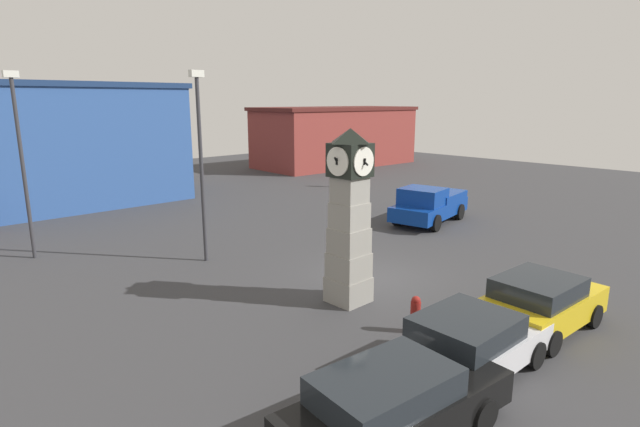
{
  "coord_description": "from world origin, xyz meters",
  "views": [
    {
      "loc": [
        -12.51,
        -10.47,
        6.0
      ],
      "look_at": [
        -0.81,
        1.67,
        2.14
      ],
      "focal_mm": 28.0,
      "sensor_mm": 36.0,
      "label": 1
    }
  ],
  "objects_px": {
    "street_lamp_near_road": "(21,154)",
    "bollard_far_row": "(415,314)",
    "clock_tower": "(349,220)",
    "car_near_tower": "(470,342)",
    "pickup_truck": "(430,204)",
    "car_by_building": "(541,302)",
    "pedestrian_crossing_lot": "(339,173)",
    "car_navy_sedan": "(395,403)",
    "street_lamp_far_side": "(201,156)",
    "bollard_near_tower": "(519,319)",
    "bollard_mid_row": "(466,321)"
  },
  "relations": [
    {
      "from": "bollard_near_tower",
      "to": "street_lamp_far_side",
      "type": "xyz_separation_m",
      "value": [
        -2.33,
        11.15,
        3.44
      ]
    },
    {
      "from": "bollard_mid_row",
      "to": "clock_tower",
      "type": "bearing_deg",
      "value": 95.41
    },
    {
      "from": "bollard_near_tower",
      "to": "car_near_tower",
      "type": "height_order",
      "value": "car_near_tower"
    },
    {
      "from": "pickup_truck",
      "to": "car_navy_sedan",
      "type": "bearing_deg",
      "value": -148.08
    },
    {
      "from": "bollard_mid_row",
      "to": "street_lamp_near_road",
      "type": "distance_m",
      "value": 16.64
    },
    {
      "from": "bollard_near_tower",
      "to": "car_near_tower",
      "type": "xyz_separation_m",
      "value": [
        -2.33,
        0.07,
        0.16
      ]
    },
    {
      "from": "bollard_mid_row",
      "to": "car_navy_sedan",
      "type": "distance_m",
      "value": 4.57
    },
    {
      "from": "clock_tower",
      "to": "car_near_tower",
      "type": "bearing_deg",
      "value": -102.51
    },
    {
      "from": "pickup_truck",
      "to": "bollard_near_tower",
      "type": "bearing_deg",
      "value": -135.66
    },
    {
      "from": "bollard_near_tower",
      "to": "car_by_building",
      "type": "xyz_separation_m",
      "value": [
        0.96,
        -0.11,
        0.2
      ]
    },
    {
      "from": "bollard_near_tower",
      "to": "bollard_far_row",
      "type": "xyz_separation_m",
      "value": [
        -1.56,
        2.08,
        -0.06
      ]
    },
    {
      "from": "car_by_building",
      "to": "pickup_truck",
      "type": "bearing_deg",
      "value": 47.97
    },
    {
      "from": "street_lamp_far_side",
      "to": "bollard_near_tower",
      "type": "bearing_deg",
      "value": -78.2
    },
    {
      "from": "pedestrian_crossing_lot",
      "to": "bollard_mid_row",
      "type": "bearing_deg",
      "value": -127.89
    },
    {
      "from": "bollard_near_tower",
      "to": "bollard_mid_row",
      "type": "bearing_deg",
      "value": 135.09
    },
    {
      "from": "car_near_tower",
      "to": "street_lamp_far_side",
      "type": "relative_size",
      "value": 0.57
    },
    {
      "from": "pedestrian_crossing_lot",
      "to": "street_lamp_near_road",
      "type": "height_order",
      "value": "street_lamp_near_road"
    },
    {
      "from": "bollard_near_tower",
      "to": "street_lamp_near_road",
      "type": "relative_size",
      "value": 0.16
    },
    {
      "from": "clock_tower",
      "to": "bollard_far_row",
      "type": "relative_size",
      "value": 5.17
    },
    {
      "from": "street_lamp_near_road",
      "to": "pickup_truck",
      "type": "bearing_deg",
      "value": -24.81
    },
    {
      "from": "pickup_truck",
      "to": "clock_tower",
      "type": "bearing_deg",
      "value": -158.58
    },
    {
      "from": "pickup_truck",
      "to": "street_lamp_near_road",
      "type": "distance_m",
      "value": 17.76
    },
    {
      "from": "car_navy_sedan",
      "to": "street_lamp_far_side",
      "type": "distance_m",
      "value": 12.18
    },
    {
      "from": "bollard_near_tower",
      "to": "street_lamp_far_side",
      "type": "bearing_deg",
      "value": 101.8
    },
    {
      "from": "car_near_tower",
      "to": "street_lamp_near_road",
      "type": "xyz_separation_m",
      "value": [
        -4.61,
        15.99,
        3.28
      ]
    },
    {
      "from": "clock_tower",
      "to": "bollard_near_tower",
      "type": "distance_m",
      "value": 5.27
    },
    {
      "from": "car_by_building",
      "to": "street_lamp_near_road",
      "type": "distance_m",
      "value": 18.29
    },
    {
      "from": "street_lamp_near_road",
      "to": "car_navy_sedan",
      "type": "bearing_deg",
      "value": -84.49
    },
    {
      "from": "street_lamp_near_road",
      "to": "bollard_far_row",
      "type": "bearing_deg",
      "value": -68.96
    },
    {
      "from": "bollard_mid_row",
      "to": "street_lamp_near_road",
      "type": "xyz_separation_m",
      "value": [
        -5.99,
        15.12,
        3.51
      ]
    },
    {
      "from": "car_navy_sedan",
      "to": "pickup_truck",
      "type": "relative_size",
      "value": 0.9
    },
    {
      "from": "car_by_building",
      "to": "pedestrian_crossing_lot",
      "type": "bearing_deg",
      "value": 57.57
    },
    {
      "from": "car_navy_sedan",
      "to": "street_lamp_far_side",
      "type": "height_order",
      "value": "street_lamp_far_side"
    },
    {
      "from": "clock_tower",
      "to": "car_by_building",
      "type": "relative_size",
      "value": 1.32
    },
    {
      "from": "bollard_near_tower",
      "to": "bollard_mid_row",
      "type": "xyz_separation_m",
      "value": [
        -0.95,
        0.94,
        -0.07
      ]
    },
    {
      "from": "bollard_far_row",
      "to": "street_lamp_far_side",
      "type": "bearing_deg",
      "value": 94.83
    },
    {
      "from": "pickup_truck",
      "to": "car_near_tower",
      "type": "bearing_deg",
      "value": -142.47
    },
    {
      "from": "street_lamp_near_road",
      "to": "street_lamp_far_side",
      "type": "distance_m",
      "value": 6.74
    },
    {
      "from": "car_by_building",
      "to": "bollard_mid_row",
      "type": "bearing_deg",
      "value": 151.1
    },
    {
      "from": "car_near_tower",
      "to": "street_lamp_near_road",
      "type": "height_order",
      "value": "street_lamp_near_road"
    },
    {
      "from": "clock_tower",
      "to": "car_near_tower",
      "type": "distance_m",
      "value": 5.09
    },
    {
      "from": "bollard_mid_row",
      "to": "car_by_building",
      "type": "relative_size",
      "value": 0.25
    },
    {
      "from": "bollard_near_tower",
      "to": "car_by_building",
      "type": "height_order",
      "value": "car_by_building"
    },
    {
      "from": "bollard_mid_row",
      "to": "pickup_truck",
      "type": "distance_m",
      "value": 12.58
    },
    {
      "from": "street_lamp_near_road",
      "to": "street_lamp_far_side",
      "type": "bearing_deg",
      "value": -46.81
    },
    {
      "from": "bollard_mid_row",
      "to": "pedestrian_crossing_lot",
      "type": "relative_size",
      "value": 0.58
    },
    {
      "from": "car_near_tower",
      "to": "car_navy_sedan",
      "type": "bearing_deg",
      "value": -175.16
    },
    {
      "from": "car_by_building",
      "to": "bollard_far_row",
      "type": "bearing_deg",
      "value": 139.12
    },
    {
      "from": "car_near_tower",
      "to": "street_lamp_far_side",
      "type": "bearing_deg",
      "value": 89.98
    },
    {
      "from": "bollard_far_row",
      "to": "pickup_truck",
      "type": "relative_size",
      "value": 0.19
    }
  ]
}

